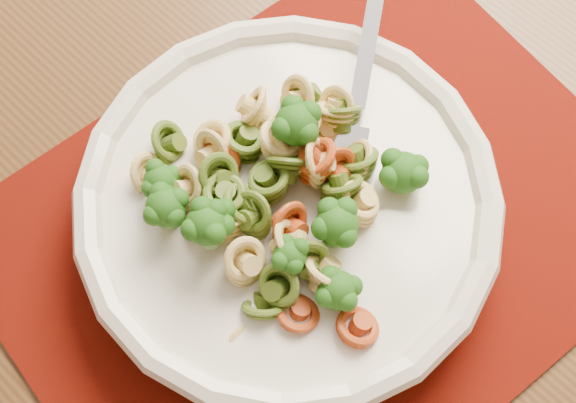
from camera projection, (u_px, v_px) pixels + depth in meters
dining_table at (233, 233)px, 0.69m from camera, size 1.37×1.03×0.76m
placemat at (320, 229)px, 0.57m from camera, size 0.46×0.37×0.00m
pasta_bowl at (288, 206)px, 0.54m from camera, size 0.29×0.29×0.05m
pasta_broccoli_heap at (288, 198)px, 0.52m from camera, size 0.24×0.24×0.06m
fork at (351, 145)px, 0.54m from camera, size 0.15×0.15×0.08m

